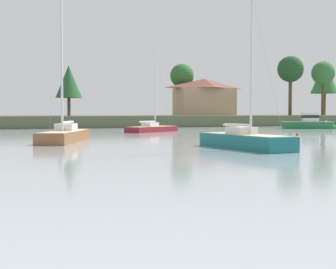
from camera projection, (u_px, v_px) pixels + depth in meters
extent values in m
cube|color=#4C563D|center=(57.00, 120.00, 93.91)|extent=(233.75, 40.36, 1.97)
cube|color=maroon|center=(152.00, 131.00, 61.89)|extent=(8.32, 6.76, 1.19)
cube|color=#CCB78E|center=(152.00, 126.00, 61.86)|extent=(7.74, 6.23, 0.04)
cube|color=silver|center=(150.00, 124.00, 61.51)|extent=(2.40, 2.32, 0.51)
cylinder|color=silver|center=(155.00, 86.00, 62.17)|extent=(0.17, 0.17, 10.56)
cylinder|color=silver|center=(147.00, 122.00, 61.01)|extent=(2.86, 2.02, 0.13)
cylinder|color=silver|center=(147.00, 121.00, 61.01)|extent=(2.58, 1.83, 0.14)
cylinder|color=#999999|center=(163.00, 87.00, 63.55)|extent=(2.80, 1.93, 10.52)
cube|color=#196B70|center=(245.00, 147.00, 32.92)|extent=(3.27, 8.60, 1.66)
cube|color=#CCB78E|center=(245.00, 134.00, 32.88)|extent=(2.93, 8.07, 0.04)
cube|color=silver|center=(241.00, 130.00, 33.24)|extent=(1.70, 2.00, 0.50)
cylinder|color=silver|center=(251.00, 65.00, 32.06)|extent=(0.17, 0.17, 9.42)
cylinder|color=silver|center=(237.00, 125.00, 33.75)|extent=(0.50, 3.35, 0.13)
cylinder|color=silver|center=(237.00, 124.00, 33.75)|extent=(0.47, 3.02, 0.14)
cylinder|color=#999999|center=(267.00, 63.00, 30.56)|extent=(0.39, 3.35, 9.38)
cube|color=brown|center=(65.00, 140.00, 40.73)|extent=(5.94, 10.14, 1.56)
cube|color=#CCB78E|center=(65.00, 131.00, 40.69)|extent=(5.45, 9.48, 0.04)
cube|color=silver|center=(66.00, 127.00, 41.17)|extent=(2.24, 2.61, 0.60)
cylinder|color=silver|center=(62.00, 57.00, 39.61)|extent=(0.20, 0.20, 12.39)
cylinder|color=silver|center=(68.00, 122.00, 41.85)|extent=(1.63, 3.76, 0.16)
cylinder|color=silver|center=(68.00, 122.00, 41.85)|extent=(1.47, 3.38, 0.14)
cylinder|color=#999999|center=(55.00, 55.00, 37.62)|extent=(1.51, 3.72, 12.34)
cube|color=#236B3D|center=(307.00, 127.00, 74.42)|extent=(7.82, 5.54, 1.76)
cone|color=#236B3D|center=(331.00, 127.00, 74.04)|extent=(2.87, 2.94, 2.24)
cube|color=silver|center=(307.00, 122.00, 74.38)|extent=(8.00, 5.70, 0.05)
cube|color=silver|center=(310.00, 117.00, 74.31)|extent=(3.00, 2.83, 1.30)
cube|color=#19232D|center=(310.00, 117.00, 74.30)|extent=(3.06, 2.89, 0.47)
cube|color=beige|center=(310.00, 113.00, 74.28)|extent=(3.40, 3.24, 0.06)
cylinder|color=silver|center=(310.00, 109.00, 74.25)|extent=(0.03, 0.03, 1.25)
sphere|color=red|center=(297.00, 135.00, 52.86)|extent=(0.33, 0.33, 0.33)
torus|color=#333338|center=(297.00, 133.00, 52.85)|extent=(0.12, 0.12, 0.02)
cylinder|color=brown|center=(324.00, 97.00, 111.53)|extent=(0.70, 0.70, 8.45)
cone|color=#336B38|center=(325.00, 77.00, 111.31)|extent=(6.38, 6.38, 7.79)
cylinder|color=brown|center=(323.00, 97.00, 99.48)|extent=(0.62, 0.62, 7.78)
sphere|color=#336B38|center=(323.00, 73.00, 99.25)|extent=(4.87, 4.87, 4.87)
cylinder|color=brown|center=(69.00, 101.00, 79.69)|extent=(0.53, 0.53, 5.11)
cone|color=#235128|center=(69.00, 82.00, 79.54)|extent=(4.43, 4.43, 5.41)
cylinder|color=brown|center=(182.00, 98.00, 98.60)|extent=(0.75, 0.75, 7.13)
sphere|color=#2D602D|center=(182.00, 76.00, 98.39)|extent=(4.98, 4.98, 4.98)
cylinder|color=brown|center=(290.00, 95.00, 97.90)|extent=(0.70, 0.70, 8.35)
sphere|color=#1E4723|center=(290.00, 69.00, 97.65)|extent=(5.38, 5.38, 5.38)
cube|color=tan|center=(204.00, 102.00, 97.22)|extent=(11.58, 6.50, 5.56)
pyramid|color=brown|center=(204.00, 84.00, 97.05)|extent=(12.51, 7.02, 1.95)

